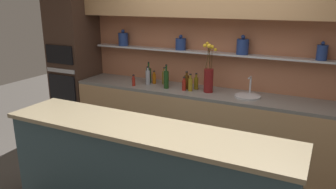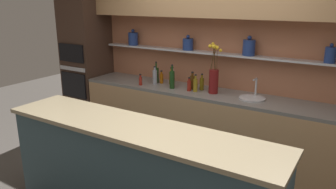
% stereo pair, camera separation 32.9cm
% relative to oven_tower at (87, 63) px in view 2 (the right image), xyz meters
% --- Properties ---
extents(back_wall_unit, '(5.20, 0.44, 2.60)m').
position_rel_oven_tower_xyz_m(back_wall_unit, '(2.29, 0.29, 0.47)').
color(back_wall_unit, '#A86647').
rests_on(back_wall_unit, ground_plane).
extents(back_counter_unit, '(3.76, 0.62, 0.92)m').
position_rel_oven_tower_xyz_m(back_counter_unit, '(2.21, 0.00, -0.62)').
color(back_counter_unit, tan).
rests_on(back_counter_unit, ground_plane).
extents(island_counter, '(2.76, 0.61, 1.02)m').
position_rel_oven_tower_xyz_m(island_counter, '(2.29, -1.68, -0.57)').
color(island_counter, '#334C56').
rests_on(island_counter, ground_plane).
extents(oven_tower, '(0.62, 0.64, 2.17)m').
position_rel_oven_tower_xyz_m(oven_tower, '(0.00, 0.00, 0.00)').
color(oven_tower, '#3D281E').
rests_on(oven_tower, ground_plane).
extents(flower_vase, '(0.18, 0.15, 0.66)m').
position_rel_oven_tower_xyz_m(flower_vase, '(2.30, -0.00, 0.04)').
color(flower_vase, maroon).
rests_on(flower_vase, back_counter_unit).
extents(sink_fixture, '(0.32, 0.32, 0.25)m').
position_rel_oven_tower_xyz_m(sink_fixture, '(2.82, 0.01, -0.14)').
color(sink_fixture, '#B7B7BC').
rests_on(sink_fixture, back_counter_unit).
extents(bottle_spirit_0, '(0.07, 0.07, 0.28)m').
position_rel_oven_tower_xyz_m(bottle_spirit_0, '(1.65, 0.02, -0.05)').
color(bottle_spirit_0, gray).
rests_on(bottle_spirit_0, back_counter_unit).
extents(bottle_oil_1, '(0.06, 0.06, 0.24)m').
position_rel_oven_tower_xyz_m(bottle_oil_1, '(2.07, -0.07, -0.07)').
color(bottle_oil_1, olive).
rests_on(bottle_oil_1, back_counter_unit).
extents(bottle_wine_2, '(0.08, 0.08, 0.31)m').
position_rel_oven_tower_xyz_m(bottle_wine_2, '(1.34, 0.08, -0.05)').
color(bottle_wine_2, '#193814').
rests_on(bottle_wine_2, back_counter_unit).
extents(bottle_sauce_3, '(0.05, 0.05, 0.16)m').
position_rel_oven_tower_xyz_m(bottle_sauce_3, '(1.24, -0.18, -0.09)').
color(bottle_sauce_3, maroon).
rests_on(bottle_sauce_3, back_counter_unit).
extents(bottle_oil_4, '(0.06, 0.06, 0.25)m').
position_rel_oven_tower_xyz_m(bottle_oil_4, '(1.58, 0.10, -0.06)').
color(bottle_oil_4, brown).
rests_on(bottle_oil_4, back_counter_unit).
extents(bottle_oil_5, '(0.06, 0.06, 0.23)m').
position_rel_oven_tower_xyz_m(bottle_oil_5, '(2.10, 0.06, -0.07)').
color(bottle_oil_5, brown).
rests_on(bottle_oil_5, back_counter_unit).
extents(bottle_spirit_6, '(0.07, 0.07, 0.26)m').
position_rel_oven_tower_xyz_m(bottle_spirit_6, '(1.38, -0.02, -0.05)').
color(bottle_spirit_6, gray).
rests_on(bottle_spirit_6, back_counter_unit).
extents(bottle_wine_7, '(0.07, 0.07, 0.33)m').
position_rel_oven_tower_xyz_m(bottle_wine_7, '(1.71, -0.09, -0.04)').
color(bottle_wine_7, '#193814').
rests_on(bottle_wine_7, back_counter_unit).
extents(bottle_sauce_8, '(0.05, 0.05, 0.19)m').
position_rel_oven_tower_xyz_m(bottle_sauce_8, '(1.43, 0.08, -0.08)').
color(bottle_sauce_8, '#9E4C0A').
rests_on(bottle_sauce_8, back_counter_unit).
extents(bottle_spirit_9, '(0.07, 0.07, 0.24)m').
position_rel_oven_tower_xyz_m(bottle_spirit_9, '(1.97, 0.02, -0.06)').
color(bottle_spirit_9, '#4C2D0C').
rests_on(bottle_spirit_9, back_counter_unit).
extents(bottle_sauce_10, '(0.05, 0.05, 0.19)m').
position_rel_oven_tower_xyz_m(bottle_sauce_10, '(1.98, -0.08, -0.08)').
color(bottle_sauce_10, maroon).
rests_on(bottle_sauce_10, back_counter_unit).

